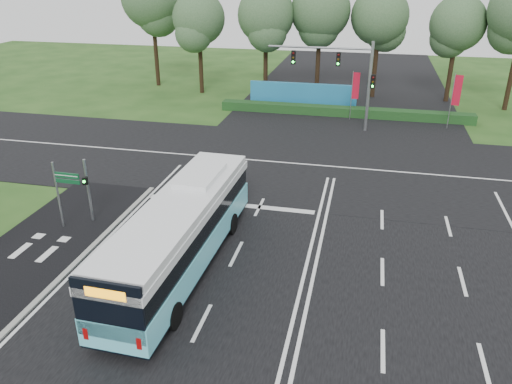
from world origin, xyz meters
TOP-DOWN VIEW (x-y plane):
  - ground at (0.00, 0.00)m, footprint 120.00×120.00m
  - road_main at (0.00, 0.00)m, footprint 20.00×120.00m
  - road_cross at (0.00, 12.00)m, footprint 120.00×14.00m
  - bike_path at (-12.50, -3.00)m, footprint 5.00×18.00m
  - kerb_strip at (-10.10, -3.00)m, footprint 0.25×18.00m
  - city_bus at (-5.30, -1.54)m, footprint 2.90×12.29m
  - pedestrian_signal at (-11.47, 1.51)m, footprint 0.32×0.42m
  - street_sign at (-12.25, 0.59)m, footprint 1.39×0.12m
  - banner_flag_mid at (0.84, 23.44)m, footprint 0.62×0.08m
  - banner_flag_right at (8.73, 22.50)m, footprint 0.64×0.26m
  - traffic_light_gantry at (0.21, 20.50)m, footprint 8.41×0.28m
  - hedge at (0.00, 24.50)m, footprint 22.00×1.20m
  - blue_hoarding at (-4.00, 27.00)m, footprint 10.00×0.30m
  - eucalyptus_row at (-3.65, 31.35)m, footprint 41.48×8.78m

SIDE VIEW (x-z plane):
  - ground at x=0.00m, z-range 0.00..0.00m
  - road_main at x=0.00m, z-range 0.00..0.04m
  - road_cross at x=0.00m, z-range 0.00..0.05m
  - bike_path at x=-12.50m, z-range 0.00..0.06m
  - kerb_strip at x=-10.10m, z-range 0.00..0.12m
  - hedge at x=0.00m, z-range 0.00..0.80m
  - blue_hoarding at x=-4.00m, z-range 0.00..2.20m
  - city_bus at x=-5.30m, z-range 0.01..3.52m
  - pedestrian_signal at x=-11.47m, z-range 0.16..3.60m
  - street_sign at x=-12.25m, z-range 0.49..4.06m
  - banner_flag_mid at x=0.84m, z-range 0.65..4.81m
  - banner_flag_right at x=8.73m, z-range 0.69..5.18m
  - traffic_light_gantry at x=0.21m, z-range 1.16..8.16m
  - eucalyptus_row at x=-3.65m, z-range 1.99..14.33m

